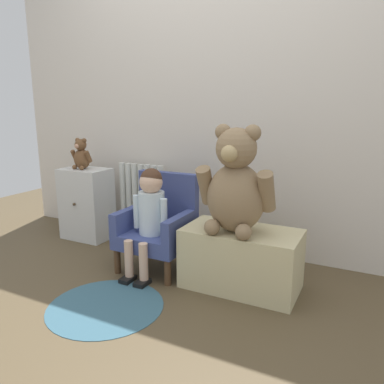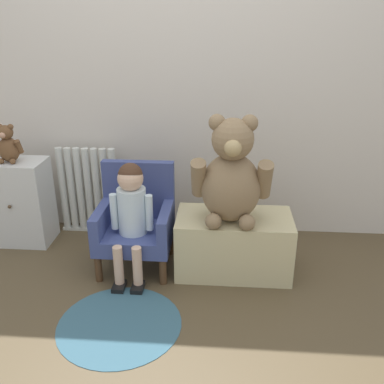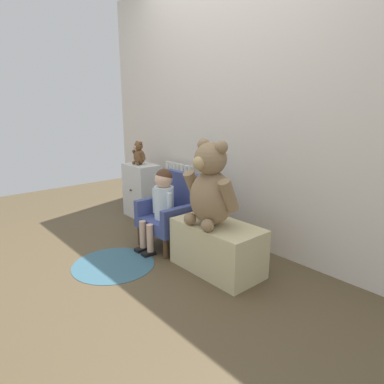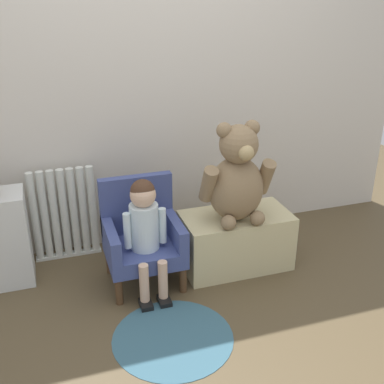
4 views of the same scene
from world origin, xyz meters
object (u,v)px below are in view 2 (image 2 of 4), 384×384
large_teddy_bear (231,176)px  floor_rug (120,324)px  small_dresser (20,202)px  child_armchair (136,220)px  radiator (89,191)px  low_bench (233,244)px  small_teddy_bear (8,145)px  child_figure (131,205)px

large_teddy_bear → floor_rug: (-0.56, -0.51, -0.64)m
small_dresser → child_armchair: 0.88m
radiator → child_armchair: (0.43, -0.42, -0.01)m
low_bench → floor_rug: low_bench is taller
small_dresser → low_bench: size_ratio=0.85×
child_armchair → small_teddy_bear: 0.97m
child_figure → child_armchair: bearing=90.0°
child_armchair → radiator: bearing=135.7°
floor_rug → small_dresser: bearing=136.1°
small_dresser → floor_rug: size_ratio=0.92×
radiator → child_armchair: size_ratio=0.98×
child_armchair → child_figure: size_ratio=0.92×
low_bench → floor_rug: bearing=-136.2°
radiator → small_teddy_bear: (-0.43, -0.20, 0.39)m
child_armchair → large_teddy_bear: size_ratio=1.03×
child_figure → small_teddy_bear: small_teddy_bear is taller
child_armchair → small_teddy_bear: small_teddy_bear is taller
radiator → floor_rug: 1.16m
child_armchair → child_figure: 0.19m
large_teddy_bear → floor_rug: size_ratio=0.97×
large_teddy_bear → small_teddy_bear: bearing=167.9°
child_figure → small_teddy_bear: bearing=159.2°
low_bench → large_teddy_bear: large_teddy_bear is taller
radiator → child_armchair: 0.60m
small_teddy_bear → child_figure: bearing=-20.8°
small_teddy_bear → floor_rug: size_ratio=0.39×
floor_rug → child_figure: bearing=92.2°
floor_rug → child_armchair: bearing=91.8°
radiator → child_figure: (0.43, -0.53, 0.14)m
radiator → small_teddy_bear: 0.61m
child_figure → large_teddy_bear: (0.58, 0.02, 0.19)m
large_teddy_bear → small_teddy_bear: large_teddy_bear is taller
child_armchair → large_teddy_bear: bearing=-9.0°
large_teddy_bear → small_teddy_bear: size_ratio=2.48×
low_bench → small_teddy_bear: bearing=170.0°
small_teddy_bear → small_dresser: bearing=54.3°
small_dresser → small_teddy_bear: 0.41m
small_dresser → large_teddy_bear: (1.43, -0.32, 0.35)m
small_dresser → large_teddy_bear: large_teddy_bear is taller
small_dresser → large_teddy_bear: size_ratio=0.95×
child_figure → large_teddy_bear: 0.61m
child_figure → floor_rug: bearing=-87.8°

